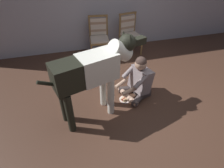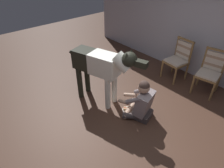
# 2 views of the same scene
# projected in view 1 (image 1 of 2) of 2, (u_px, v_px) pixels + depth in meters

# --- Properties ---
(ground_plane) EXTENTS (13.06, 13.06, 0.00)m
(ground_plane) POSITION_uv_depth(u_px,v_px,m) (149.00, 106.00, 3.30)
(ground_plane) COLOR #4C3124
(dining_chair_left_of_pair) EXTENTS (0.51, 0.52, 0.98)m
(dining_chair_left_of_pair) POSITION_uv_depth(u_px,v_px,m) (99.00, 35.00, 4.45)
(dining_chair_left_of_pair) COLOR olive
(dining_chair_left_of_pair) RESTS_ON ground
(dining_chair_right_of_pair) EXTENTS (0.53, 0.53, 0.98)m
(dining_chair_right_of_pair) POSITION_uv_depth(u_px,v_px,m) (129.00, 32.00, 4.61)
(dining_chair_right_of_pair) COLOR olive
(dining_chair_right_of_pair) RESTS_ON ground
(person_sitting_on_floor) EXTENTS (0.70, 0.59, 0.81)m
(person_sitting_on_floor) POSITION_uv_depth(u_px,v_px,m) (138.00, 81.00, 3.34)
(person_sitting_on_floor) COLOR #483E3E
(person_sitting_on_floor) RESTS_ON ground
(large_dog) EXTENTS (1.64, 0.66, 1.30)m
(large_dog) POSITION_uv_depth(u_px,v_px,m) (94.00, 71.00, 2.66)
(large_dog) COLOR white
(large_dog) RESTS_ON ground
(hot_dog_on_plate) EXTENTS (0.22, 0.22, 0.06)m
(hot_dog_on_plate) POSITION_uv_depth(u_px,v_px,m) (125.00, 99.00, 3.41)
(hot_dog_on_plate) COLOR white
(hot_dog_on_plate) RESTS_ON ground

